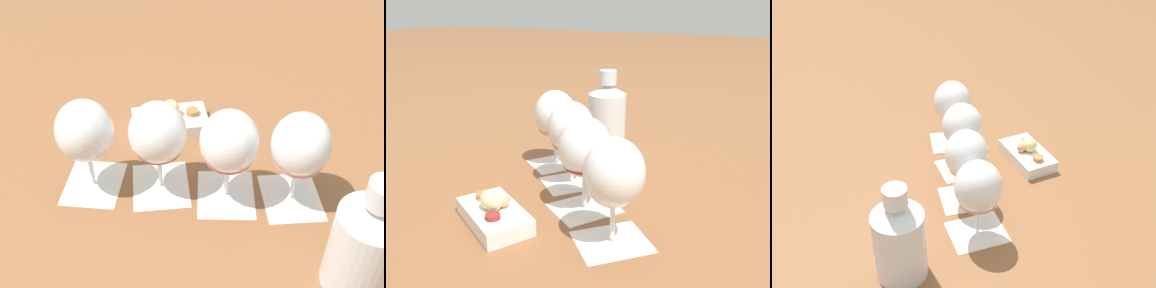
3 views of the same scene
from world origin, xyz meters
TOP-DOWN VIEW (x-y plane):
  - ground_plane at (0.00, 0.00)m, footprint 8.00×8.00m
  - tasting_card_0 at (-0.12, -0.12)m, footprint 0.15×0.14m
  - tasting_card_1 at (-0.04, -0.04)m, footprint 0.15×0.15m
  - tasting_card_2 at (0.05, 0.03)m, footprint 0.15×0.14m
  - tasting_card_3 at (0.12, 0.12)m, footprint 0.15×0.15m
  - wine_glass_0 at (-0.12, -0.12)m, footprint 0.09×0.09m
  - wine_glass_1 at (-0.04, -0.04)m, footprint 0.09×0.09m
  - wine_glass_2 at (0.05, 0.03)m, footprint 0.09×0.09m
  - wine_glass_3 at (0.12, 0.12)m, footprint 0.09×0.09m
  - ceramic_vase at (-0.28, -0.06)m, footprint 0.09×0.09m
  - snack_dish at (0.16, -0.08)m, footprint 0.14×0.17m

SIDE VIEW (x-z plane):
  - ground_plane at x=0.00m, z-range 0.00..0.00m
  - tasting_card_0 at x=-0.12m, z-range 0.00..0.00m
  - tasting_card_1 at x=-0.04m, z-range 0.00..0.00m
  - tasting_card_2 at x=0.05m, z-range 0.00..0.00m
  - tasting_card_3 at x=0.12m, z-range 0.00..0.00m
  - snack_dish at x=0.16m, z-range -0.01..0.05m
  - ceramic_vase at x=-0.28m, z-range -0.01..0.18m
  - wine_glass_2 at x=0.05m, z-range 0.03..0.19m
  - wine_glass_3 at x=0.12m, z-range 0.03..0.19m
  - wine_glass_1 at x=-0.04m, z-range 0.03..0.19m
  - wine_glass_0 at x=-0.12m, z-range 0.03..0.20m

